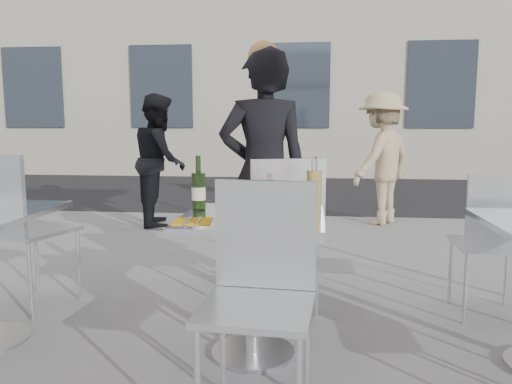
# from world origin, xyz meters

# --- Properties ---
(ground) EXTENTS (80.00, 80.00, 0.00)m
(ground) POSITION_xyz_m (0.00, 0.00, 0.00)
(ground) COLOR slate
(street_asphalt) EXTENTS (24.00, 5.00, 0.00)m
(street_asphalt) POSITION_xyz_m (0.00, 6.50, 0.00)
(street_asphalt) COLOR black
(street_asphalt) RESTS_ON ground
(main_table) EXTENTS (0.72, 0.72, 0.75)m
(main_table) POSITION_xyz_m (0.00, 0.00, 0.54)
(main_table) COLOR #B7BABF
(main_table) RESTS_ON ground
(chair_far) EXTENTS (0.56, 0.57, 1.01)m
(chair_far) POSITION_xyz_m (0.13, 0.60, 0.60)
(chair_far) COLOR silver
(chair_far) RESTS_ON ground
(chair_near) EXTENTS (0.48, 0.49, 0.97)m
(chair_near) POSITION_xyz_m (0.09, -0.49, 0.58)
(chair_near) COLOR silver
(chair_near) RESTS_ON ground
(side_chair_lfar) EXTENTS (0.60, 0.61, 1.03)m
(side_chair_lfar) POSITION_xyz_m (-1.57, 0.46, 0.61)
(side_chair_lfar) COLOR silver
(side_chair_lfar) RESTS_ON ground
(side_chair_rfar) EXTENTS (0.43, 0.44, 0.92)m
(side_chair_rfar) POSITION_xyz_m (1.42, 0.62, 0.55)
(side_chair_rfar) COLOR silver
(side_chair_rfar) RESTS_ON ground
(woman_diner) EXTENTS (0.70, 0.54, 1.72)m
(woman_diner) POSITION_xyz_m (-0.04, 0.98, 0.86)
(woman_diner) COLOR black
(woman_diner) RESTS_ON ground
(pedestrian_a) EXTENTS (0.76, 0.88, 1.55)m
(pedestrian_a) POSITION_xyz_m (-1.48, 3.27, 0.78)
(pedestrian_a) COLOR black
(pedestrian_a) RESTS_ON ground
(pedestrian_b) EXTENTS (1.10, 1.17, 1.59)m
(pedestrian_b) POSITION_xyz_m (1.15, 3.60, 0.79)
(pedestrian_b) COLOR tan
(pedestrian_b) RESTS_ON ground
(pizza_near) EXTENTS (0.36, 0.36, 0.02)m
(pizza_near) POSITION_xyz_m (0.08, -0.19, 0.76)
(pizza_near) COLOR #E3AE58
(pizza_near) RESTS_ON main_table
(pizza_far) EXTENTS (0.35, 0.35, 0.03)m
(pizza_far) POSITION_xyz_m (0.13, 0.21, 0.77)
(pizza_far) COLOR white
(pizza_far) RESTS_ON main_table
(salad_plate) EXTENTS (0.22, 0.22, 0.09)m
(salad_plate) POSITION_xyz_m (0.05, 0.04, 0.79)
(salad_plate) COLOR white
(salad_plate) RESTS_ON main_table
(wine_bottle) EXTENTS (0.07, 0.08, 0.29)m
(wine_bottle) POSITION_xyz_m (-0.31, 0.13, 0.86)
(wine_bottle) COLOR #345821
(wine_bottle) RESTS_ON main_table
(carafe) EXTENTS (0.08, 0.08, 0.29)m
(carafe) POSITION_xyz_m (0.31, 0.17, 0.87)
(carafe) COLOR #E7C163
(carafe) RESTS_ON main_table
(sugar_shaker) EXTENTS (0.06, 0.06, 0.11)m
(sugar_shaker) POSITION_xyz_m (0.16, 0.09, 0.80)
(sugar_shaker) COLOR white
(sugar_shaker) RESTS_ON main_table
(wineglass_white_a) EXTENTS (0.07, 0.07, 0.16)m
(wineglass_white_a) POSITION_xyz_m (-0.04, 0.10, 0.86)
(wineglass_white_a) COLOR white
(wineglass_white_a) RESTS_ON main_table
(wineglass_white_b) EXTENTS (0.07, 0.07, 0.16)m
(wineglass_white_b) POSITION_xyz_m (-0.00, 0.13, 0.86)
(wineglass_white_b) COLOR white
(wineglass_white_b) RESTS_ON main_table
(wineglass_red_a) EXTENTS (0.07, 0.07, 0.16)m
(wineglass_red_a) POSITION_xyz_m (0.05, 0.01, 0.86)
(wineglass_red_a) COLOR white
(wineglass_red_a) RESTS_ON main_table
(wineglass_red_b) EXTENTS (0.07, 0.07, 0.16)m
(wineglass_red_b) POSITION_xyz_m (0.08, 0.07, 0.86)
(wineglass_red_b) COLOR white
(wineglass_red_b) RESTS_ON main_table
(napkin_left) EXTENTS (0.20, 0.20, 0.01)m
(napkin_left) POSITION_xyz_m (-0.27, -0.19, 0.75)
(napkin_left) COLOR #EDB114
(napkin_left) RESTS_ON main_table
(napkin_right) EXTENTS (0.19, 0.20, 0.01)m
(napkin_right) POSITION_xyz_m (0.23, -0.18, 0.75)
(napkin_right) COLOR #EDB114
(napkin_right) RESTS_ON main_table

